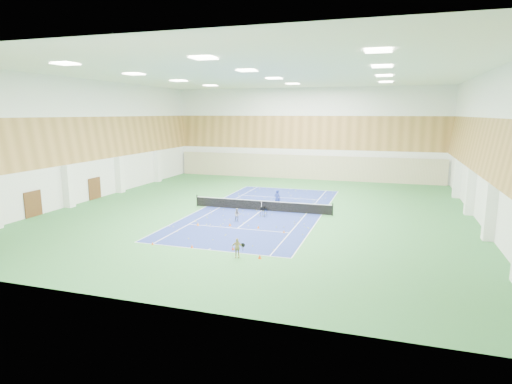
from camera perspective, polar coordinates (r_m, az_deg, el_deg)
ground at (r=38.81m, az=0.74°, el=-2.50°), size 40.00×40.00×0.00m
room_shell at (r=37.91m, az=0.76°, el=6.37°), size 36.00×40.00×12.00m
wood_cladding at (r=37.82m, az=0.77°, el=9.40°), size 36.00×40.00×8.00m
ceiling_light_grid at (r=37.95m, az=0.78°, el=15.32°), size 21.40×25.40×0.06m
court_surface at (r=38.81m, az=0.74°, el=-2.49°), size 10.97×23.77×0.01m
tennis_balls_scatter at (r=38.80m, az=0.74°, el=-2.43°), size 10.57×22.77×0.07m
tennis_net at (r=38.69m, az=0.74°, el=-1.71°), size 12.80×0.10×1.10m
back_curtain at (r=57.45m, az=6.46°, el=3.30°), size 35.40×0.16×3.20m
door_left_a at (r=41.05m, az=-27.58°, el=-1.42°), size 0.08×1.80×2.20m
door_left_b at (r=46.91m, az=-20.71°, el=0.45°), size 0.08×1.80×2.20m
coach at (r=39.89m, az=2.86°, el=-0.90°), size 0.67×0.49×1.71m
child_court at (r=34.88m, az=-2.51°, el=-3.07°), size 0.65×0.58×1.10m
child_apron at (r=26.33m, az=-2.55°, el=-7.45°), size 0.78×0.49×1.23m
ball_cart at (r=36.56m, az=1.02°, el=-2.65°), size 0.58×0.58×0.82m
cone_svc_a at (r=34.01m, az=-7.77°, el=-4.26°), size 0.21×0.21×0.24m
cone_svc_b at (r=33.65m, az=-3.49°, el=-4.34°), size 0.22×0.22×0.25m
cone_svc_c at (r=32.90m, az=0.31°, el=-4.68°), size 0.20×0.20×0.22m
cone_svc_d at (r=31.79m, az=3.75°, el=-5.27°), size 0.18×0.18×0.19m
cone_base_a at (r=29.75m, az=-13.63°, el=-6.67°), size 0.18×0.18×0.19m
cone_base_b at (r=28.57m, az=-8.54°, el=-7.17°), size 0.20×0.20×0.22m
cone_base_c at (r=27.89m, az=-3.09°, el=-7.50°), size 0.21×0.21×0.23m
cone_base_d at (r=26.27m, az=0.51°, el=-8.61°), size 0.23×0.23×0.25m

